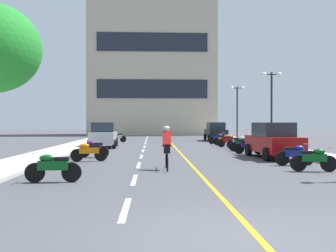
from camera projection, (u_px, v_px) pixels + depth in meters
The scene contains 35 objects.
ground_plane at pixel (172, 147), 26.88m from camera, with size 140.00×140.00×0.00m, color #47474C.
curb_left at pixel (80, 144), 29.56m from camera, with size 2.40×72.00×0.12m, color #B7B2A8.
curb_right at pixel (258, 144), 30.19m from camera, with size 2.40×72.00×0.12m, color #B7B2A8.
lane_dash_0 at pixel (125, 209), 7.81m from camera, with size 0.14×2.20×0.01m, color silver.
lane_dash_1 at pixel (134, 180), 11.81m from camera, with size 0.14×2.20×0.01m, color silver.
lane_dash_2 at pixel (139, 165), 15.80m from camera, with size 0.14×2.20×0.01m, color silver.
lane_dash_3 at pixel (141, 156), 19.80m from camera, with size 0.14×2.20×0.01m, color silver.
lane_dash_4 at pixel (143, 151), 23.79m from camera, with size 0.14×2.20×0.01m, color silver.
lane_dash_5 at pixel (144, 147), 27.79m from camera, with size 0.14×2.20×0.01m, color silver.
lane_dash_6 at pixel (145, 144), 31.79m from camera, with size 0.14×2.20×0.01m, color silver.
lane_dash_7 at pixel (146, 141), 35.78m from camera, with size 0.14×2.20×0.01m, color silver.
lane_dash_8 at pixel (147, 139), 39.78m from camera, with size 0.14×2.20×0.01m, color silver.
lane_dash_9 at pixel (147, 138), 43.77m from camera, with size 0.14×2.20×0.01m, color silver.
lane_dash_10 at pixel (148, 136), 47.77m from camera, with size 0.14×2.20×0.01m, color silver.
lane_dash_11 at pixel (148, 135), 51.77m from camera, with size 0.14×2.20×0.01m, color silver.
centre_line_yellow at pixel (173, 145), 29.89m from camera, with size 0.12×66.00×0.01m, color gold.
office_building at pixel (152, 63), 54.85m from camera, with size 18.01×8.46×21.35m.
street_lamp_mid at pixel (272, 92), 26.57m from camera, with size 1.46×0.36×5.32m.
street_lamp_far at pixel (237, 101), 37.26m from camera, with size 1.46×0.36×5.33m.
parked_car_near at pixel (273, 140), 18.95m from camera, with size 2.08×4.27×1.82m.
parked_car_mid at pixel (103, 135), 26.95m from camera, with size 2.07×4.27×1.82m.
parked_car_far at pixel (216, 132), 36.47m from camera, with size 1.93×4.21×1.82m.
motorcycle_1 at pixel (53, 167), 11.29m from camera, with size 1.70×0.60×0.92m.
motorcycle_2 at pixel (314, 159), 13.74m from camera, with size 1.70×0.60×0.92m.
motorcycle_3 at pixel (295, 154), 15.70m from camera, with size 1.70×0.60×0.92m.
motorcycle_4 at pixel (89, 151), 17.27m from camera, with size 1.68×0.65×0.92m.
motorcycle_5 at pixel (94, 148), 19.21m from camera, with size 1.64×0.80×0.92m.
motorcycle_6 at pixel (249, 146), 21.37m from camera, with size 1.66×0.74×0.92m.
motorcycle_7 at pixel (242, 144), 23.33m from camera, with size 1.70×0.60×0.92m.
motorcycle_8 at pixel (239, 142), 25.53m from camera, with size 1.70×0.60×0.92m.
motorcycle_9 at pixel (228, 141), 27.47m from camera, with size 1.68×0.67×0.92m.
motorcycle_10 at pixel (224, 139), 29.34m from camera, with size 1.68×0.64×0.92m.
motorcycle_11 at pixel (218, 138), 31.42m from camera, with size 1.66×0.73×0.92m.
motorcycle_12 at pixel (117, 137), 34.17m from camera, with size 1.65×0.76×0.92m.
cyclist_rider at pixel (167, 147), 14.35m from camera, with size 0.42×1.77×1.71m.
Camera 1 is at (-1.44, -5.82, 1.83)m, focal length 39.68 mm.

